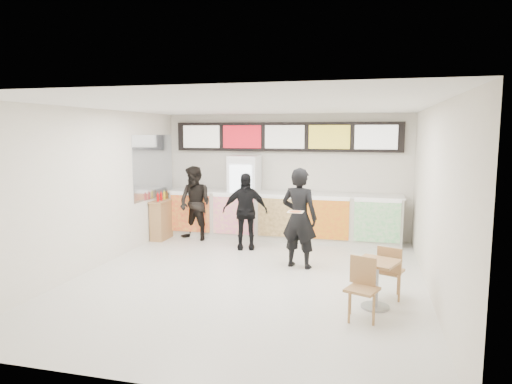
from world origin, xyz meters
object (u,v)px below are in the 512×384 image
(customer_main, at_px, (299,218))
(customer_mid, at_px, (245,211))
(customer_left, at_px, (195,203))
(service_counter, at_px, (282,216))
(condiment_ledge, at_px, (163,219))
(cafe_table, at_px, (376,275))
(drinks_fridge, at_px, (244,197))

(customer_main, distance_m, customer_mid, 1.75)
(customer_main, bearing_deg, customer_left, -17.36)
(service_counter, xyz_separation_m, condiment_ledge, (-2.82, -0.60, -0.09))
(customer_main, xyz_separation_m, cafe_table, (1.41, -1.75, -0.46))
(drinks_fridge, distance_m, customer_mid, 1.12)
(customer_mid, distance_m, condiment_ledge, 2.27)
(customer_main, distance_m, condiment_ledge, 3.91)
(cafe_table, xyz_separation_m, condiment_ledge, (-4.98, 3.29, -0.01))
(condiment_ledge, bearing_deg, customer_mid, -11.57)
(drinks_fridge, relative_size, customer_left, 1.13)
(service_counter, height_order, condiment_ledge, service_counter)
(customer_left, height_order, customer_mid, customer_left)
(customer_main, bearing_deg, customer_mid, -25.71)
(drinks_fridge, bearing_deg, service_counter, -0.99)
(drinks_fridge, xyz_separation_m, cafe_table, (3.09, -3.90, -0.51))
(customer_mid, bearing_deg, service_counter, 43.77)
(customer_mid, relative_size, cafe_table, 1.13)
(customer_main, bearing_deg, condiment_ledge, -10.56)
(customer_main, bearing_deg, service_counter, -57.94)
(customer_mid, bearing_deg, customer_main, -53.93)
(cafe_table, bearing_deg, customer_mid, 155.55)
(cafe_table, height_order, condiment_ledge, condiment_ledge)
(customer_left, xyz_separation_m, condiment_ledge, (-0.82, -0.05, -0.40))
(service_counter, xyz_separation_m, customer_left, (-2.00, -0.54, 0.31))
(service_counter, bearing_deg, customer_main, -70.73)
(service_counter, height_order, cafe_table, service_counter)
(drinks_fridge, distance_m, condiment_ledge, 2.05)
(customer_mid, xyz_separation_m, condiment_ledge, (-2.20, 0.45, -0.36))
(service_counter, height_order, drinks_fridge, drinks_fridge)
(drinks_fridge, xyz_separation_m, condiment_ledge, (-1.89, -0.61, -0.52))
(service_counter, distance_m, customer_left, 2.09)
(condiment_ledge, bearing_deg, drinks_fridge, 18.00)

